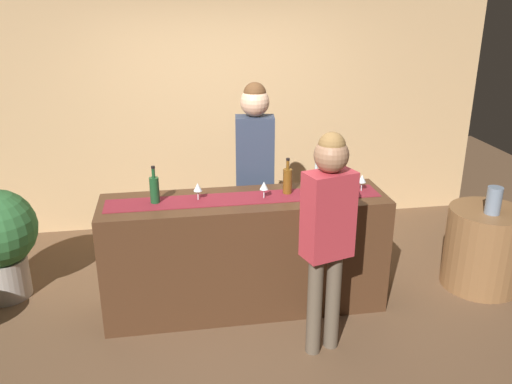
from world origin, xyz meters
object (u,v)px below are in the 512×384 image
wine_bottle_green (155,189)px  wine_glass_far_end (198,188)px  round_side_table (484,248)px  vase_on_side_table (494,200)px  wine_glass_mid_counter (264,186)px  bartender (255,158)px  wine_bottle_amber (287,181)px  customer_sipping (328,223)px  wine_glass_near_customer (362,179)px  wine_bottle_clear (316,182)px

wine_bottle_green → wine_glass_far_end: (0.33, 0.01, -0.01)m
round_side_table → vase_on_side_table: size_ratio=3.08×
wine_glass_mid_counter → wine_glass_far_end: size_ratio=1.00×
wine_glass_mid_counter → vase_on_side_table: bearing=-1.5°
wine_bottle_green → wine_glass_mid_counter: 0.86m
wine_bottle_green → bartender: bearing=32.5°
wine_glass_mid_counter → vase_on_side_table: 2.01m
wine_glass_far_end → vase_on_side_table: (2.51, -0.10, -0.23)m
wine_bottle_amber → wine_glass_far_end: wine_bottle_amber is taller
bartender → customer_sipping: bartender is taller
wine_bottle_amber → wine_glass_near_customer: size_ratio=2.10×
wine_bottle_green → wine_glass_mid_counter: size_ratio=2.10×
wine_glass_mid_counter → round_side_table: bearing=0.4°
bartender → vase_on_side_table: 2.09m
wine_glass_mid_counter → wine_glass_far_end: (-0.52, 0.05, 0.00)m
wine_bottle_clear → customer_sipping: 0.67m
wine_glass_near_customer → round_side_table: bearing=-0.9°
wine_bottle_green → bartender: size_ratio=0.17×
wine_bottle_clear → wine_bottle_green: same height
wine_bottle_green → round_side_table: size_ratio=0.41×
wine_bottle_green → round_side_table: bearing=-0.6°
wine_bottle_clear → wine_glass_mid_counter: size_ratio=2.10×
customer_sipping → round_side_table: size_ratio=2.27×
wine_bottle_clear → wine_glass_near_customer: (0.40, 0.03, -0.01)m
wine_bottle_amber → round_side_table: bearing=-2.0°
wine_glass_near_customer → bartender: bearing=144.4°
wine_glass_near_customer → wine_glass_far_end: same height
wine_bottle_clear → customer_sipping: bearing=-98.2°
wine_bottle_clear → wine_glass_mid_counter: (-0.43, -0.00, -0.01)m
wine_glass_far_end → bartender: bartender is taller
wine_glass_far_end → customer_sipping: 1.11m
wine_bottle_green → vase_on_side_table: bearing=-2.0°
wine_bottle_green → round_side_table: (2.87, -0.03, -0.73)m
wine_bottle_amber → wine_bottle_green: bearing=-178.2°
wine_bottle_amber → wine_glass_near_customer: bearing=-4.1°
wine_glass_far_end → round_side_table: wine_glass_far_end is taller
wine_bottle_clear → wine_glass_near_customer: 0.40m
wine_bottle_clear → wine_glass_mid_counter: 0.43m
wine_glass_near_customer → wine_bottle_clear: bearing=-175.7°
wine_bottle_green → bartender: 1.05m
wine_glass_far_end → customer_sipping: bearing=-40.0°
wine_bottle_green → bartender: (0.88, 0.56, 0.04)m
wine_bottle_amber → vase_on_side_table: bearing=-4.2°
bartender → customer_sipping: 1.31m
wine_bottle_amber → vase_on_side_table: 1.80m
bartender → round_side_table: (1.99, -0.59, -0.77)m
wine_bottle_clear → bartender: (-0.40, 0.60, 0.04)m
wine_glass_mid_counter → customer_sipping: (0.33, -0.66, -0.05)m
round_side_table → wine_glass_far_end: bearing=179.2°
vase_on_side_table → customer_sipping: bearing=-159.9°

